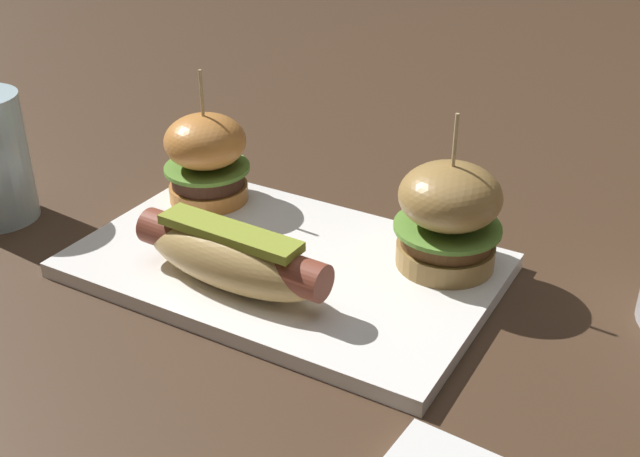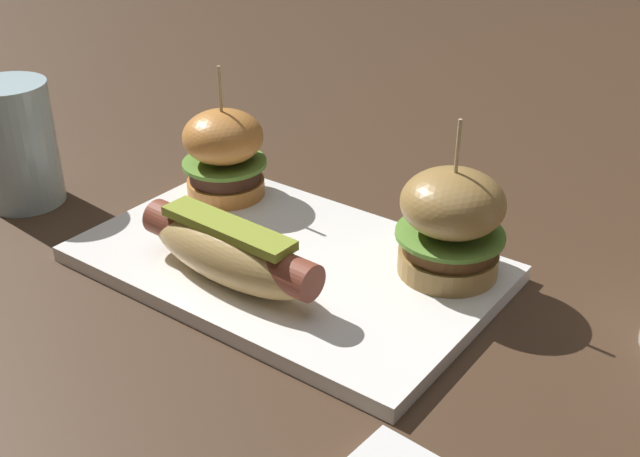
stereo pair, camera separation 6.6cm
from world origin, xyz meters
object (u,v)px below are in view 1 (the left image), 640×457
(platter_main, at_px, (285,265))
(slider_left, at_px, (206,158))
(slider_right, at_px, (448,216))
(hot_dog, at_px, (231,256))

(platter_main, distance_m, slider_left, 0.15)
(slider_left, relative_size, slider_right, 0.97)
(platter_main, distance_m, slider_right, 0.15)
(slider_left, distance_m, slider_right, 0.25)
(slider_left, xyz_separation_m, slider_right, (0.25, 0.00, 0.00))
(hot_dog, distance_m, slider_left, 0.17)
(hot_dog, xyz_separation_m, slider_right, (0.14, 0.12, 0.02))
(platter_main, xyz_separation_m, hot_dog, (-0.01, -0.06, 0.04))
(hot_dog, relative_size, slider_left, 1.34)
(slider_left, bearing_deg, platter_main, -25.58)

